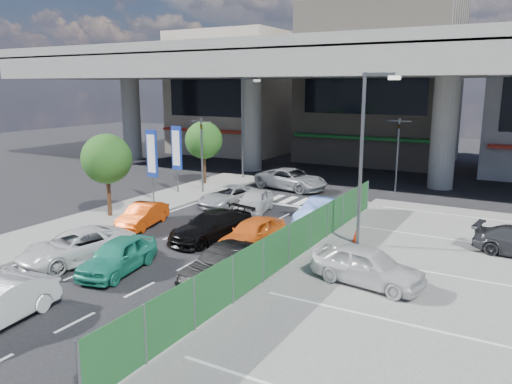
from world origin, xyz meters
The scene contains 27 objects.
ground centered at (0.00, 0.00, 0.00)m, with size 120.00×120.00×0.00m, color black.
parking_lot centered at (11.00, 2.00, 0.03)m, with size 12.00×28.00×0.06m, color #61615E.
sidewalk_left centered at (-7.00, 4.00, 0.06)m, with size 4.00×30.00×0.12m, color #61615E.
fence_run centered at (5.30, 1.00, 0.90)m, with size 0.16×22.00×1.80m, color #1B4F23, non-canonical shape.
expressway centered at (0.00, 22.00, 8.76)m, with size 64.00×14.00×10.75m.
building_west centered at (-16.00, 31.97, 6.49)m, with size 12.00×10.90×13.00m.
building_center centered at (0.00, 32.97, 7.49)m, with size 14.00×10.90×15.00m.
traffic_light_left centered at (-6.20, 12.00, 3.94)m, with size 1.60×1.24×5.20m.
traffic_light_right centered at (5.50, 19.00, 3.94)m, with size 1.60×1.24×5.20m.
street_lamp_right centered at (7.17, 6.00, 4.77)m, with size 1.65×0.22×8.00m.
street_lamp_left centered at (-6.33, 18.00, 4.77)m, with size 1.65×0.22×8.00m.
signboard_near centered at (-7.20, 7.99, 3.06)m, with size 0.80×0.14×4.70m.
signboard_far centered at (-7.60, 10.99, 3.06)m, with size 0.80×0.14×4.70m.
tree_near centered at (-7.00, 4.00, 3.39)m, with size 2.80×2.80×4.80m.
tree_far centered at (-7.80, 14.50, 3.39)m, with size 2.80×2.80×4.80m.
sedan_white_mid_left centered at (-2.82, -2.00, 0.69)m, with size 2.29×4.97×1.38m, color silver.
taxi_teal_mid centered at (-0.40, -2.03, 0.69)m, with size 1.63×4.05×1.38m, color teal.
hatch_black_mid_right centered at (3.99, -0.70, 0.69)m, with size 1.46×4.19×1.38m, color black.
taxi_orange_left centered at (-4.09, 3.52, 0.62)m, with size 1.31×3.77×1.24m, color #E64508.
sedan_black_mid centered at (0.48, 3.35, 0.69)m, with size 1.93×4.76×1.38m, color black.
taxi_orange_right centered at (2.77, 3.41, 0.69)m, with size 1.63×4.05×1.38m, color orange.
wagon_silver_front_left centered at (-2.54, 9.70, 0.62)m, with size 2.06×4.47×1.24m, color #9C9DA2.
sedan_white_front_mid centered at (-0.32, 8.99, 0.69)m, with size 1.63×4.04×1.38m, color silver.
kei_truck_front_right centered at (3.91, 8.85, 0.67)m, with size 1.43×4.09×1.35m, color #5F81D6.
crossing_wagon_silver centered at (-1.32, 16.18, 0.75)m, with size 2.50×5.41×1.50m, color gray.
parked_sedan_white centered at (8.83, 1.56, 0.79)m, with size 1.74×4.31×1.47m, color silver.
traffic_cone centered at (6.79, 6.36, 0.37)m, with size 0.32×0.32×0.62m, color red.
Camera 1 is at (13.90, -15.97, 7.47)m, focal length 35.00 mm.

